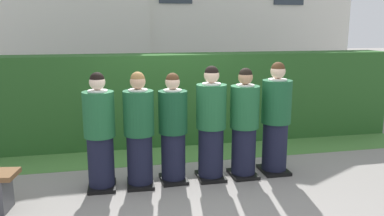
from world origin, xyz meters
name	(u,v)px	position (x,y,z in m)	size (l,w,h in m)	color
ground_plane	(192,180)	(0.00, 0.00, 0.00)	(60.00, 60.00, 0.00)	gray
student_front_row_0	(100,135)	(-1.26, -0.03, 0.75)	(0.41, 0.50, 1.58)	black
student_front_row_1	(139,133)	(-0.74, -0.04, 0.75)	(0.41, 0.50, 1.58)	black
student_front_row_2	(173,131)	(-0.26, 0.02, 0.73)	(0.40, 0.49, 1.54)	black
student_front_row_3	(211,126)	(0.28, 0.01, 0.78)	(0.42, 0.47, 1.63)	black
student_front_row_4	(244,126)	(0.76, -0.01, 0.76)	(0.41, 0.46, 1.59)	black
student_front_row_5	(276,121)	(1.27, 0.05, 0.79)	(0.43, 0.48, 1.66)	black
hedge	(170,99)	(0.00, 1.97, 0.83)	(8.73, 0.70, 1.66)	#285623
lawn_strip	(178,154)	(0.00, 1.17, 0.00)	(8.73, 0.90, 0.01)	#477A38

